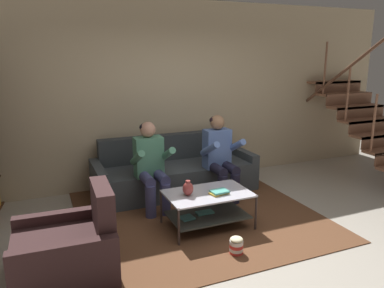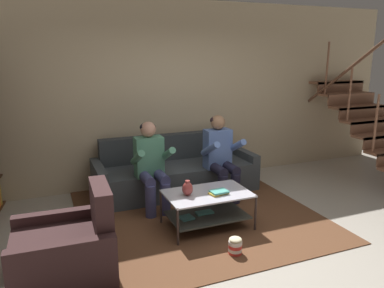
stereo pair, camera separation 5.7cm
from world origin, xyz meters
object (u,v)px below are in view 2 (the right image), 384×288
object	(u,v)px
coffee_table	(207,204)
vase	(187,188)
couch	(175,173)
popcorn_tub	(235,246)
person_seated_left	(151,163)
book_stack	(219,192)
person_seated_right	(221,154)
armchair	(67,249)

from	to	relation	value
coffee_table	vase	bearing A→B (deg)	176.84
couch	popcorn_tub	xyz separation A→B (m)	(-0.05, -2.02, -0.19)
person_seated_left	book_stack	bearing A→B (deg)	-56.98
coffee_table	person_seated_right	bearing A→B (deg)	54.04
person_seated_right	coffee_table	xyz separation A→B (m)	(-0.58, -0.80, -0.37)
vase	armchair	xyz separation A→B (m)	(-1.41, -0.47, -0.25)
vase	book_stack	world-z (taller)	vase
person_seated_right	book_stack	size ratio (longest dim) A/B	4.83
person_seated_left	book_stack	world-z (taller)	person_seated_left
vase	popcorn_tub	size ratio (longest dim) A/B	0.94
person_seated_right	armchair	bearing A→B (deg)	-150.71
couch	person_seated_right	distance (m)	0.82
person_seated_left	person_seated_right	world-z (taller)	person_seated_right
person_seated_left	book_stack	xyz separation A→B (m)	(0.58, -0.89, -0.19)
book_stack	couch	bearing A→B (deg)	92.29
person_seated_left	vase	world-z (taller)	person_seated_left
book_stack	popcorn_tub	distance (m)	0.73
vase	popcorn_tub	xyz separation A→B (m)	(0.26, -0.72, -0.43)
couch	book_stack	xyz separation A→B (m)	(0.06, -1.40, 0.18)
vase	popcorn_tub	world-z (taller)	vase
couch	book_stack	bearing A→B (deg)	-87.71
coffee_table	popcorn_tub	bearing A→B (deg)	-89.02
person_seated_right	popcorn_tub	distance (m)	1.71
coffee_table	armchair	size ratio (longest dim) A/B	1.08
couch	armchair	world-z (taller)	armchair
coffee_table	popcorn_tub	size ratio (longest dim) A/B	5.20
person_seated_right	popcorn_tub	xyz separation A→B (m)	(-0.57, -1.51, -0.57)
person_seated_left	book_stack	size ratio (longest dim) A/B	4.74
coffee_table	book_stack	distance (m)	0.22
couch	popcorn_tub	bearing A→B (deg)	-91.38
person_seated_left	book_stack	distance (m)	1.07
coffee_table	popcorn_tub	world-z (taller)	coffee_table
person_seated_right	vase	xyz separation A→B (m)	(-0.83, -0.79, -0.13)
person_seated_right	coffee_table	bearing A→B (deg)	-125.96
person_seated_left	vase	distance (m)	0.82
coffee_table	couch	bearing A→B (deg)	87.35
book_stack	vase	bearing A→B (deg)	164.39
coffee_table	popcorn_tub	xyz separation A→B (m)	(0.01, -0.71, -0.20)
book_stack	armchair	xyz separation A→B (m)	(-1.77, -0.37, -0.19)
book_stack	armchair	distance (m)	1.82
couch	person_seated_left	xyz separation A→B (m)	(-0.52, -0.51, 0.37)
vase	book_stack	bearing A→B (deg)	-15.61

